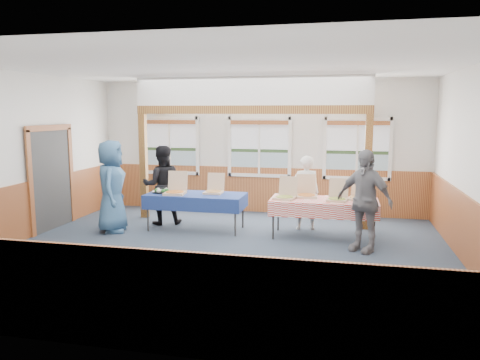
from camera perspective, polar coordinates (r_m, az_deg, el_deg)
name	(u,v)px	position (r m, az deg, el deg)	size (l,w,h in m)	color
floor	(224,253)	(8.30, -2.00, -8.84)	(8.00, 8.00, 0.00)	#283442
ceiling	(223,66)	(7.96, -2.13, 13.73)	(8.00, 8.00, 0.00)	white
wall_back	(260,147)	(11.38, 2.41, 4.06)	(8.00, 8.00, 0.00)	silver
wall_front	(133,199)	(4.71, -12.91, -2.32)	(8.00, 8.00, 0.00)	silver
wall_left	(18,157)	(9.78, -25.39, 2.55)	(8.00, 8.00, 0.00)	silver
wall_right	(478,168)	(7.97, 26.99, 1.29)	(8.00, 8.00, 0.00)	silver
wainscot_back	(259,190)	(11.48, 2.35, -1.18)	(7.98, 0.05, 1.10)	brown
wainscot_front	(138,300)	(5.03, -12.38, -14.12)	(7.98, 0.05, 1.10)	brown
wainscot_left	(23,211)	(9.91, -24.90, -3.50)	(0.05, 6.98, 1.10)	brown
wainscot_right	(471,235)	(8.14, 26.33, -6.05)	(0.05, 6.98, 1.10)	brown
cased_opening	(51,179)	(10.54, -22.04, 0.09)	(0.06, 1.30, 2.10)	#303030
window_left	(170,142)	(11.96, -8.57, 4.56)	(1.56, 0.10, 1.46)	white
window_mid	(259,144)	(11.33, 2.37, 4.44)	(1.56, 0.10, 1.46)	white
window_right	(357,145)	(11.16, 14.11, 4.13)	(1.56, 0.10, 1.46)	white
post_left	(144,166)	(11.01, -11.66, 1.66)	(0.15, 0.15, 2.40)	#5F2C15
post_right	(368,172)	(10.06, 15.30, 0.91)	(0.15, 0.15, 2.40)	#5F2C15
cross_beam	(250,110)	(10.17, 1.23, 8.57)	(5.15, 0.18, 0.18)	#5F2C15
table_left	(196,196)	(9.76, -5.42, -1.99)	(2.14, 1.18, 0.76)	#303030
table_right	(324,202)	(9.25, 10.18, -2.66)	(2.23, 1.51, 0.76)	#303030
pizza_box_a	(175,191)	(9.77, -7.88, -1.31)	(0.46, 0.54, 0.45)	tan
pizza_box_b	(214,190)	(9.79, -3.19, -1.25)	(0.38, 0.46, 0.40)	tan
pizza_box_c	(285,196)	(9.19, 5.55, -1.90)	(0.47, 0.53, 0.42)	tan
pizza_box_d	(306,194)	(9.44, 8.09, -1.67)	(0.46, 0.53, 0.43)	tan
pizza_box_e	(337,197)	(9.15, 11.77, -2.10)	(0.42, 0.49, 0.40)	tan
pizza_box_f	(359,196)	(9.37, 14.27, -1.93)	(0.48, 0.54, 0.41)	tan
veggie_tray	(162,191)	(10.00, -9.52, -1.33)	(0.41, 0.41, 0.09)	black
drink_glass	(370,200)	(8.99, 15.55, -2.34)	(0.07, 0.07, 0.15)	#A8651C
woman_white	(306,193)	(9.82, 8.00, -1.55)	(0.57, 0.37, 1.56)	white
woman_black	(162,185)	(10.34, -9.47, -0.61)	(0.84, 0.65, 1.72)	black
man_blue	(112,186)	(9.88, -15.39, -0.75)	(0.92, 0.60, 1.88)	#355D86
person_grey	(364,201)	(8.47, 14.88, -2.46)	(1.06, 0.44, 1.81)	slate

